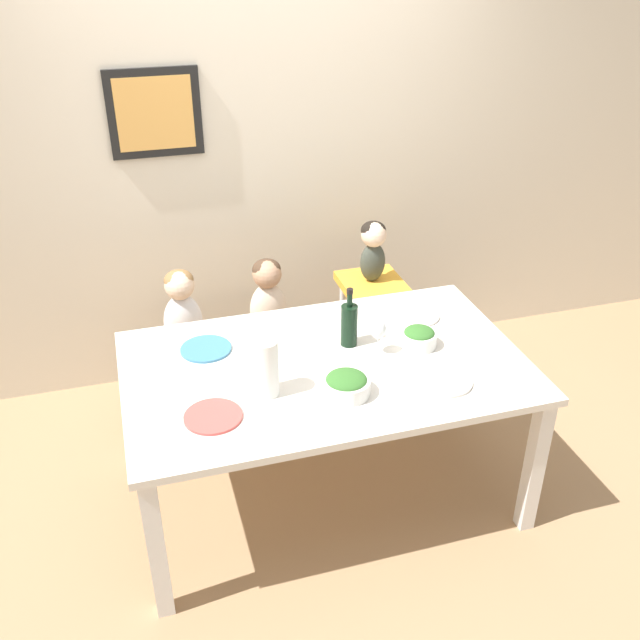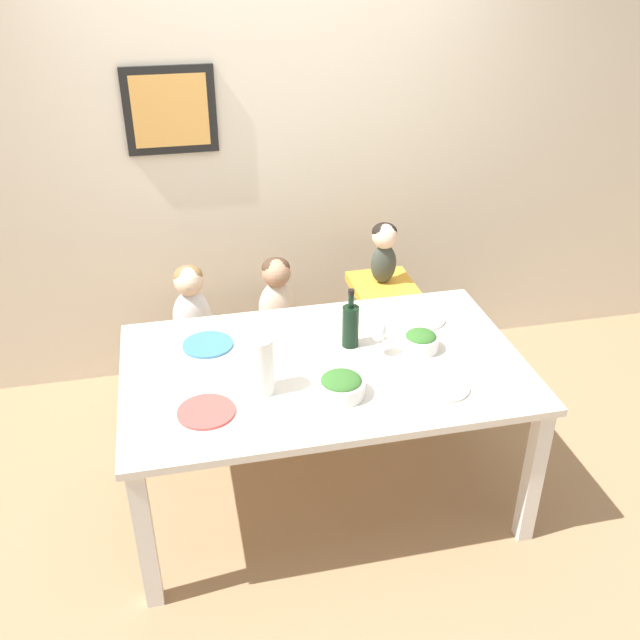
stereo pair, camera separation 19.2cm
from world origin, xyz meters
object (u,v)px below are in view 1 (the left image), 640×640
Objects in this scene: dinner_plate_back_right at (416,315)px; person_child_left at (182,307)px; chair_far_left at (187,358)px; dinner_plate_back_left at (206,349)px; person_child_center at (268,295)px; paper_towel_roll at (266,368)px; person_baby_right at (373,245)px; wine_bottle at (349,324)px; dinner_plate_front_left at (213,416)px; salad_bowl_large at (346,384)px; salad_bowl_small at (419,337)px; chair_right_highchair at (371,304)px; wine_glass_near at (378,330)px; chair_far_center at (270,346)px; dinner_plate_front_right at (445,381)px.

person_child_left is at bearing 154.18° from dinner_plate_back_right.
chair_far_left is 1.28m from dinner_plate_back_right.
dinner_plate_back_left is 1.05m from dinner_plate_back_right.
paper_towel_roll is at bearing -102.95° from person_child_center.
person_baby_right is at bearing 0.03° from person_child_left.
dinner_plate_front_left is (-0.70, -0.38, -0.10)m from wine_bottle.
person_baby_right reaches higher than salad_bowl_large.
dinner_plate_back_left is (-0.96, 0.24, -0.04)m from salad_bowl_small.
chair_right_highchair is 3.01× the size of dinner_plate_front_left.
paper_towel_roll is 1.48× the size of wine_glass_near.
dinner_plate_front_left is at bearing -135.04° from person_baby_right.
wine_glass_near is 0.80m from dinner_plate_back_left.
salad_bowl_large reaches higher than chair_far_left.
dinner_plate_back_left is (-0.42, -0.55, 0.38)m from chair_far_center.
chair_right_highchair reaches higher than chair_far_left.
dinner_plate_back_left is at bearing 115.25° from paper_towel_roll.
salad_bowl_large reaches higher than dinner_plate_front_right.
wine_bottle is 0.40m from salad_bowl_large.
wine_glass_near is at bearing -48.30° from wine_bottle.
person_child_center reaches higher than dinner_plate_front_right.
chair_far_center is at bearing 66.39° from dinner_plate_front_left.
salad_bowl_large is 0.86× the size of dinner_plate_back_left.
dinner_plate_back_left is 1.10m from dinner_plate_front_right.
chair_far_left is at bearing -179.82° from person_child_center.
dinner_plate_front_left is 1.00× the size of dinner_plate_back_left.
chair_right_highchair is 0.84m from wine_bottle.
paper_towel_roll is 0.29m from dinner_plate_front_left.
chair_far_center is 0.63m from chair_right_highchair.
person_baby_right reaches higher than chair_far_center.
person_child_center is 1.96× the size of dinner_plate_back_right.
chair_far_left is at bearing 135.05° from wine_glass_near.
dinner_plate_front_right is at bearing -93.78° from chair_right_highchair.
wine_glass_near is at bearing -45.00° from person_child_left.
person_child_left is 0.56m from dinner_plate_back_left.
wine_glass_near is (0.33, -0.80, 0.18)m from person_child_center.
dinner_plate_back_right is (0.31, 0.26, -0.12)m from wine_glass_near.
person_child_center is 1.96× the size of dinner_plate_front_left.
person_child_left is 1.80× the size of paper_towel_roll.
chair_far_left is 1.09m from wine_bottle.
wine_bottle reaches higher than salad_bowl_small.
person_child_left is 0.99m from wine_bottle.
salad_bowl_large reaches higher than dinner_plate_front_left.
salad_bowl_large is at bearing 0.59° from dinner_plate_front_left.
wine_bottle is (0.23, -0.69, 0.49)m from chair_far_center.
chair_right_highchair is 1.17m from dinner_plate_back_left.
dinner_plate_back_right is at bearing -86.14° from person_baby_right.
chair_far_left is at bearing 104.28° from paper_towel_roll.
chair_right_highchair is 0.37m from person_baby_right.
person_baby_right reaches higher than dinner_plate_back_right.
chair_far_center is 1.11m from paper_towel_roll.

